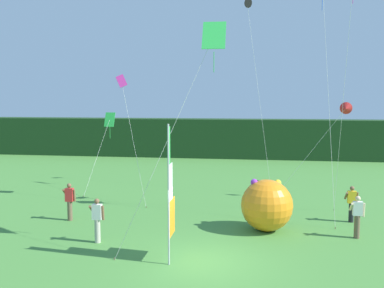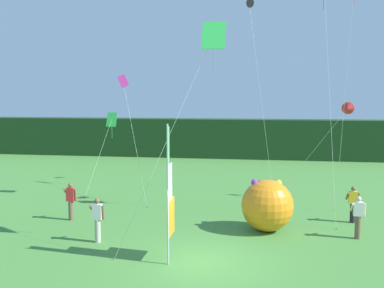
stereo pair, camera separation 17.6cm
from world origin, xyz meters
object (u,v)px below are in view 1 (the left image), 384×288
object	(u,v)px
person_near_banner	(357,216)
kite_blue_diamond_6	(324,10)
person_far_right	(97,219)
inflatable_balloon	(267,205)
banner_flag	(170,196)
person_mid_field	(352,203)
kite_red_delta_4	(345,109)
kite_green_diamond_1	(109,122)
kite_green_diamond_2	(211,43)
person_far_left	(70,201)
kite_magenta_box_0	(122,82)
kite_black_delta_3	(247,6)

from	to	relation	value
person_near_banner	kite_blue_diamond_6	bearing A→B (deg)	108.54
person_far_right	inflatable_balloon	xyz separation A→B (m)	(6.37, 2.49, 0.17)
banner_flag	person_near_banner	distance (m)	7.70
person_mid_field	kite_blue_diamond_6	size ratio (longest dim) A/B	0.15
kite_red_delta_4	person_near_banner	bearing A→B (deg)	-95.19
kite_blue_diamond_6	person_mid_field	bearing A→B (deg)	-33.94
kite_green_diamond_1	kite_green_diamond_2	bearing A→B (deg)	-54.88
inflatable_balloon	kite_green_diamond_1	distance (m)	12.40
banner_flag	kite_red_delta_4	xyz separation A→B (m)	(7.29, 9.72, 2.67)
person_mid_field	kite_red_delta_4	world-z (taller)	kite_red_delta_4
banner_flag	person_mid_field	world-z (taller)	banner_flag
inflatable_balloon	kite_green_diamond_2	world-z (taller)	kite_green_diamond_2
person_far_left	kite_blue_diamond_6	bearing A→B (deg)	12.63
banner_flag	kite_green_diamond_1	world-z (taller)	banner_flag
inflatable_balloon	kite_magenta_box_0	world-z (taller)	kite_magenta_box_0
kite_magenta_box_0	kite_green_diamond_2	world-z (taller)	kite_green_diamond_2
person_near_banner	person_far_left	xyz separation A→B (m)	(-12.18, 0.71, 0.00)
inflatable_balloon	kite_green_diamond_1	size ratio (longest dim) A/B	0.47
inflatable_balloon	kite_green_diamond_1	xyz separation A→B (m)	(-9.37, 7.59, 2.91)
person_far_left	banner_flag	bearing A→B (deg)	-37.72
person_far_left	kite_red_delta_4	size ratio (longest dim) A/B	0.32
person_near_banner	kite_green_diamond_1	size ratio (longest dim) A/B	0.37
kite_green_diamond_2	kite_red_delta_4	distance (m)	10.79
person_far_right	kite_black_delta_3	world-z (taller)	kite_black_delta_3
person_mid_field	person_far_right	bearing A→B (deg)	-156.76
person_near_banner	kite_blue_diamond_6	world-z (taller)	kite_blue_diamond_6
kite_green_diamond_2	kite_blue_diamond_6	distance (m)	7.41
person_mid_field	kite_green_diamond_2	distance (m)	9.85
person_mid_field	inflatable_balloon	xyz separation A→B (m)	(-3.73, -1.85, 0.22)
kite_green_diamond_2	kite_black_delta_3	bearing A→B (deg)	85.35
kite_green_diamond_2	kite_black_delta_3	world-z (taller)	kite_black_delta_3
person_near_banner	person_mid_field	world-z (taller)	person_near_banner
banner_flag	kite_magenta_box_0	distance (m)	10.25
kite_red_delta_4	kite_black_delta_3	bearing A→B (deg)	152.34
person_far_left	kite_black_delta_3	world-z (taller)	kite_black_delta_3
kite_magenta_box_0	kite_red_delta_4	xyz separation A→B (m)	(11.56, 1.35, -1.41)
banner_flag	kite_black_delta_3	world-z (taller)	kite_black_delta_3
person_far_left	inflatable_balloon	size ratio (longest dim) A/B	0.79
kite_green_diamond_1	person_far_right	bearing A→B (deg)	-73.46
kite_green_diamond_2	kite_blue_diamond_6	size ratio (longest dim) A/B	0.75
inflatable_balloon	kite_magenta_box_0	distance (m)	10.16
kite_red_delta_4	inflatable_balloon	bearing A→B (deg)	-125.14
kite_blue_diamond_6	kite_green_diamond_2	bearing A→B (deg)	-128.83
person_near_banner	kite_red_delta_4	xyz separation A→B (m)	(0.56, 6.21, 4.00)
person_far_left	kite_red_delta_4	distance (m)	14.45
person_far_right	kite_green_diamond_1	xyz separation A→B (m)	(-2.99, 10.08, 3.08)
person_near_banner	person_far_right	xyz separation A→B (m)	(-9.86, -2.03, 0.01)
inflatable_balloon	kite_green_diamond_2	distance (m)	7.16
person_far_left	inflatable_balloon	bearing A→B (deg)	-1.62
person_mid_field	person_far_right	size ratio (longest dim) A/B	0.95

